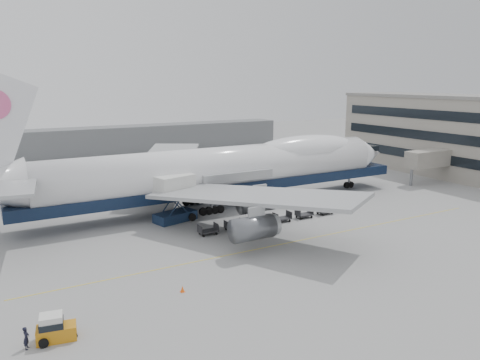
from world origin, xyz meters
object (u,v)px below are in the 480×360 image
catering_truck (174,196)px  baggage_tug (54,329)px  airliner (225,169)px  ground_worker (26,338)px

catering_truck → baggage_tug: catering_truck is taller
airliner → baggage_tug: airliner is taller
airliner → baggage_tug: 38.78m
catering_truck → baggage_tug: 29.73m
baggage_tug → ground_worker: size_ratio=1.78×
airliner → catering_truck: (-9.31, -3.48, -2.16)m
catering_truck → baggage_tug: bearing=-143.2°
baggage_tug → ground_worker: (-1.88, -0.22, -0.06)m
airliner → baggage_tug: (-27.79, -26.63, -4.74)m
baggage_tug → airliner: bearing=53.7°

